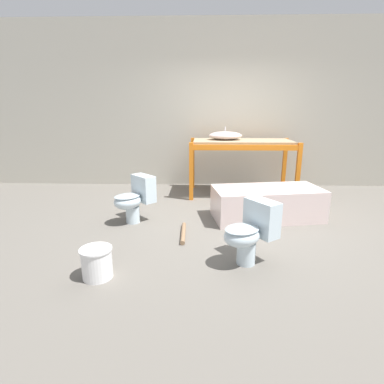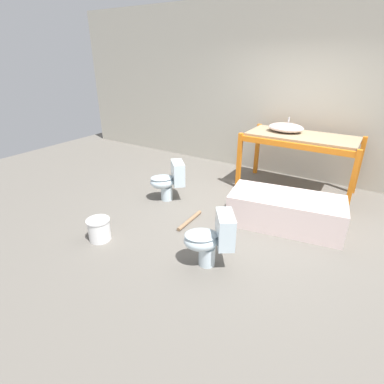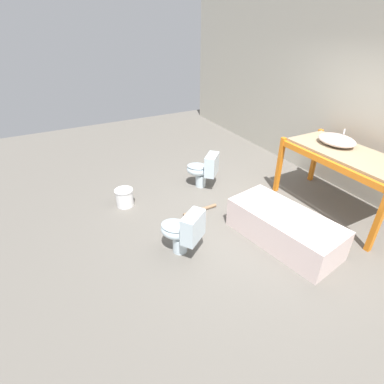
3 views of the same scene
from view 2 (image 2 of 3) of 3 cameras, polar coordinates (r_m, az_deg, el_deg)
The scene contains 9 objects.
ground_plane at distance 4.59m, azimuth 11.06°, elevation -4.64°, with size 12.00×12.00×0.00m, color #666059.
warehouse_wall_rear at distance 6.04m, azimuth 20.18°, elevation 17.42°, with size 10.80×0.08×3.20m.
shelving_rack at distance 5.43m, azimuth 20.01°, elevation 8.76°, with size 1.89×0.94×1.00m.
sink_basin at distance 5.51m, azimuth 17.44°, elevation 11.63°, with size 0.60×0.46×0.23m.
bathtub_main at distance 4.38m, azimuth 17.39°, elevation -3.04°, with size 1.62×0.94×0.45m.
toilet_near at distance 4.92m, azimuth -4.42°, elevation 2.34°, with size 0.63×0.63×0.65m.
toilet_far at distance 3.38m, azimuth 3.66°, elevation -8.73°, with size 0.65×0.59×0.65m.
bucket_white at distance 4.09m, azimuth -17.28°, elevation -6.75°, with size 0.30×0.30×0.30m.
loose_pipe at distance 4.36m, azimuth -0.44°, elevation -5.41°, with size 0.07×0.60×0.06m.
Camera 2 is at (1.37, -3.79, 2.21)m, focal length 28.00 mm.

